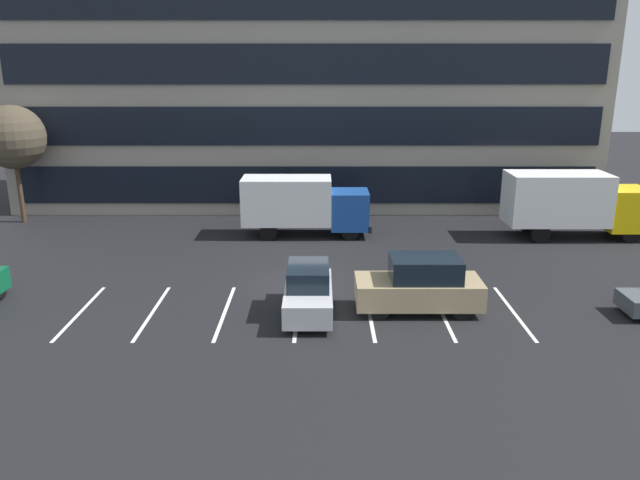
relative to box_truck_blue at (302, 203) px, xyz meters
name	(u,v)px	position (x,y,z in m)	size (l,w,h in m)	color
ground_plane	(299,284)	(0.04, -7.72, -1.84)	(120.00, 120.00, 0.00)	black
office_building	(306,66)	(0.04, 10.23, 7.16)	(37.13, 11.51, 18.00)	gray
lot_markings	(296,312)	(0.04, -10.90, -1.83)	(16.94, 5.40, 0.01)	silver
box_truck_blue	(302,203)	(0.00, 0.00, 0.00)	(7.04, 2.33, 3.26)	#194799
box_truck_yellow	(573,202)	(14.73, -0.38, 0.18)	(7.71, 2.55, 3.58)	yellow
suv_tan	(419,285)	(4.79, -10.74, -0.78)	(4.82, 2.04, 2.18)	tan
suv_silver	(307,291)	(0.49, -11.04, -0.92)	(1.79, 4.22, 1.91)	silver
bare_tree	(11,137)	(-16.96, 3.00, 3.25)	(3.71, 3.71, 6.96)	#473323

